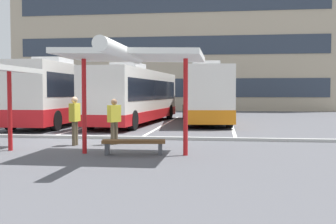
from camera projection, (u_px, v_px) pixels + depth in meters
ground_plane at (80, 142)px, 15.64m from camera, size 160.00×160.00×0.00m
terminal_building at (177, 36)px, 48.37m from camera, size 33.80×13.91×19.64m
coach_bus_0 at (63, 95)px, 24.33m from camera, size 2.64×11.27×3.75m
coach_bus_1 at (136, 96)px, 24.92m from camera, size 3.41×12.24×3.50m
coach_bus_2 at (204, 95)px, 25.61m from camera, size 3.59×10.49×3.66m
lane_stripe_0 at (40, 123)px, 25.59m from camera, size 0.16×14.00×0.01m
lane_stripe_1 at (101, 123)px, 25.08m from camera, size 0.16×14.00×0.01m
lane_stripe_2 at (165, 124)px, 24.58m from camera, size 0.16×14.00×0.01m
lane_stripe_3 at (232, 125)px, 24.07m from camera, size 0.16×14.00×0.01m
waiting_shelter_1 at (132, 57)px, 12.21m from camera, size 4.13×5.12×3.14m
bench_1 at (134, 143)px, 12.56m from camera, size 1.94×0.68×0.45m
platform_kerb at (91, 137)px, 16.89m from camera, size 44.00×0.24×0.12m
waiting_passenger_0 at (114, 118)px, 14.96m from camera, size 0.45×0.52×1.65m
waiting_passenger_1 at (75, 117)px, 14.68m from camera, size 0.26×0.51×1.73m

